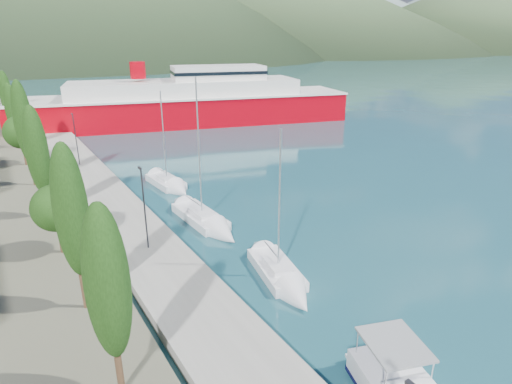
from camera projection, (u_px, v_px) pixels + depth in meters
ground at (56, 93)px, 119.97m from camera, size 1400.00×1400.00×0.00m
quay at (109, 203)px, 40.55m from camera, size 5.00×88.00×0.80m
tree_row at (29, 143)px, 40.74m from camera, size 3.86×63.07×10.72m
lamp_posts at (141, 203)px, 30.66m from camera, size 0.15×48.49×6.06m
sailboat_near at (287, 284)px, 27.54m from camera, size 3.90×8.01×11.06m
sailboat_mid at (212, 226)px, 35.89m from camera, size 2.79×9.31×13.26m
sailboat_far at (173, 187)px, 45.16m from camera, size 2.95×7.67×11.04m
ferry at (188, 104)px, 77.80m from camera, size 59.81×27.26×11.64m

